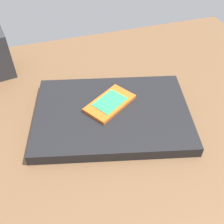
{
  "coord_description": "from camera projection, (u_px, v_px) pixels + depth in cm",
  "views": [
    {
      "loc": [
        -3.98,
        -39.58,
        46.77
      ],
      "look_at": [
        8.54,
        1.12,
        5.0
      ],
      "focal_mm": 42.96,
      "sensor_mm": 36.0,
      "label": 1
    }
  ],
  "objects": [
    {
      "name": "cell_phone_on_laptop",
      "position": [
        110.0,
        103.0,
        0.6
      ],
      "size": [
        12.94,
        11.45,
        0.94
      ],
      "color": "orange",
      "rests_on": "laptop_closed"
    },
    {
      "name": "desk_surface",
      "position": [
        77.0,
        134.0,
        0.6
      ],
      "size": [
        120.0,
        80.0,
        3.0
      ],
      "primitive_type": "cube",
      "color": "brown",
      "rests_on": "ground"
    },
    {
      "name": "laptop_closed",
      "position": [
        112.0,
        114.0,
        0.6
      ],
      "size": [
        38.84,
        31.08,
        2.49
      ],
      "primitive_type": "cube",
      "rotation": [
        0.0,
        0.0,
        -0.24
      ],
      "color": "black",
      "rests_on": "desk_surface"
    }
  ]
}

